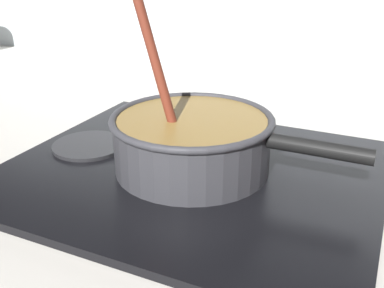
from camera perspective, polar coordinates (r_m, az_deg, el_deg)
ground at (r=0.69m, az=-14.68°, el=-7.52°), size 2.40×1.60×0.04m
hob_plate at (r=0.70m, az=0.00°, el=-3.49°), size 0.56×0.48×0.01m
burner_ring at (r=0.70m, az=0.00°, el=-2.76°), size 0.18×0.18×0.01m
spare_burner at (r=0.79m, az=-12.81°, el=-0.15°), size 0.12×0.12×0.01m
cooking_pan at (r=0.68m, az=0.08°, el=0.43°), size 0.38×0.24×0.32m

